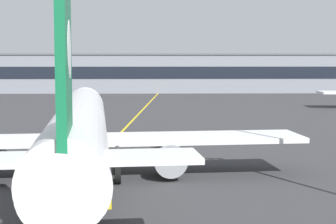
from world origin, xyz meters
name	(u,v)px	position (x,y,z in m)	size (l,w,h in m)	color
taxiway_centreline	(111,143)	(0.00, 30.00, 0.00)	(0.30, 180.00, 0.01)	yellow
airliner_foreground	(79,131)	(-1.03, 13.25, 3.37)	(32.31, 41.52, 11.65)	white
terminal_building	(168,73)	(8.01, 112.63, 4.72)	(133.07, 12.40, 9.42)	gray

